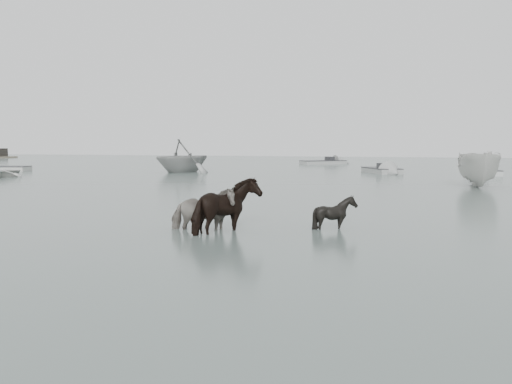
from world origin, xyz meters
The scene contains 9 objects.
ground centered at (0.00, 0.00, 0.00)m, with size 140.00×140.00×0.00m, color #495751.
pony_pinto centered at (0.01, -0.04, 0.72)m, with size 0.78×1.71×1.44m, color black.
pony_dark centered at (0.77, -0.27, 0.81)m, with size 1.61×1.38×1.63m, color black.
pony_black centered at (3.29, 1.13, 0.55)m, with size 0.89×1.00×1.10m, color black.
rowboat_trail centered at (-11.07, 25.24, 1.28)m, with size 4.21×4.87×2.57m, color #969896.
boat_small centered at (8.49, 16.82, 0.98)m, with size 1.91×5.07×1.96m, color silver.
skiff_port centered at (9.88, 27.58, 0.38)m, with size 5.24×1.60×0.75m, color #ABAEAB, non-canonical shape.
skiff_mid centered at (3.13, 28.04, 0.38)m, with size 5.31×1.60×0.75m, color gray, non-canonical shape.
skiff_far centered at (-3.25, 42.29, 0.38)m, with size 6.32×1.60×0.75m, color gray, non-canonical shape.
Camera 1 is at (5.22, -13.86, 2.32)m, focal length 40.00 mm.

